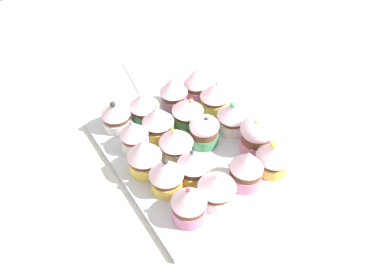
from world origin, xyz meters
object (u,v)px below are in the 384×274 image
at_px(cupcake_9, 217,188).
at_px(cupcake_16, 145,155).
at_px(cupcake_14, 189,203).
at_px(cupcake_3, 214,97).
at_px(cupcake_18, 116,114).
at_px(baking_tray, 192,150).
at_px(cupcake_0, 274,156).
at_px(napkin, 154,72).
at_px(cupcake_13, 144,106).
at_px(cupcake_10, 194,165).
at_px(cupcake_1, 256,134).
at_px(cupcake_4, 196,82).
at_px(cupcake_2, 232,115).
at_px(cupcake_5, 246,168).
at_px(cupcake_15, 166,173).
at_px(cupcake_7, 188,111).
at_px(cupcake_8, 174,91).
at_px(cupcake_12, 158,121).
at_px(cupcake_6, 204,131).
at_px(cupcake_11, 176,142).

xyz_separation_m(cupcake_9, cupcake_16, (0.13, 0.07, 0.00)).
height_order(cupcake_14, cupcake_16, cupcake_16).
height_order(cupcake_3, cupcake_18, same).
height_order(baking_tray, cupcake_0, cupcake_0).
relative_size(cupcake_16, napkin, 0.57).
height_order(cupcake_0, cupcake_18, same).
bearing_deg(baking_tray, napkin, -13.62).
bearing_deg(cupcake_18, cupcake_3, -108.04).
relative_size(cupcake_13, cupcake_14, 0.94).
bearing_deg(cupcake_10, cupcake_3, -46.45).
height_order(cupcake_0, cupcake_1, cupcake_1).
height_order(cupcake_0, cupcake_3, same).
xyz_separation_m(cupcake_0, cupcake_4, (0.26, -0.00, 0.00)).
bearing_deg(cupcake_2, cupcake_4, 0.59).
relative_size(cupcake_0, cupcake_16, 0.93).
distance_m(cupcake_5, cupcake_15, 0.14).
distance_m(cupcake_5, cupcake_10, 0.09).
height_order(cupcake_2, cupcake_5, cupcake_5).
bearing_deg(cupcake_7, baking_tray, 154.16).
distance_m(cupcake_1, cupcake_4, 0.20).
height_order(cupcake_0, cupcake_5, cupcake_5).
bearing_deg(cupcake_8, cupcake_14, 153.88).
height_order(cupcake_7, cupcake_10, cupcake_10).
bearing_deg(cupcake_2, napkin, 6.61).
distance_m(cupcake_15, cupcake_16, 0.06).
xyz_separation_m(cupcake_1, cupcake_4, (0.20, 0.00, -0.00)).
xyz_separation_m(cupcake_7, cupcake_15, (-0.12, 0.12, 0.01)).
distance_m(cupcake_2, cupcake_12, 0.15).
bearing_deg(cupcake_4, cupcake_3, -175.14).
xyz_separation_m(cupcake_0, napkin, (0.40, 0.03, -0.05)).
bearing_deg(napkin, cupcake_1, -174.15).
height_order(cupcake_6, cupcake_13, cupcake_13).
relative_size(cupcake_4, cupcake_15, 0.92).
bearing_deg(cupcake_3, cupcake_10, 133.55).
distance_m(cupcake_3, cupcake_12, 0.14).
height_order(cupcake_8, cupcake_15, same).
height_order(cupcake_2, cupcake_3, same).
height_order(cupcake_11, cupcake_12, cupcake_12).
bearing_deg(cupcake_3, cupcake_1, 179.83).
bearing_deg(cupcake_4, cupcake_16, 123.65).
xyz_separation_m(cupcake_4, cupcake_14, (-0.26, 0.19, -0.00)).
xyz_separation_m(cupcake_0, cupcake_1, (0.06, -0.01, 0.00)).
height_order(cupcake_0, cupcake_2, same).
relative_size(cupcake_1, cupcake_10, 1.10).
bearing_deg(cupcake_13, cupcake_5, -164.00).
xyz_separation_m(cupcake_12, cupcake_14, (-0.20, 0.05, -0.00)).
distance_m(cupcake_9, cupcake_18, 0.27).
distance_m(cupcake_2, napkin, 0.28).
relative_size(cupcake_6, cupcake_12, 0.82).
relative_size(cupcake_2, cupcake_16, 0.93).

